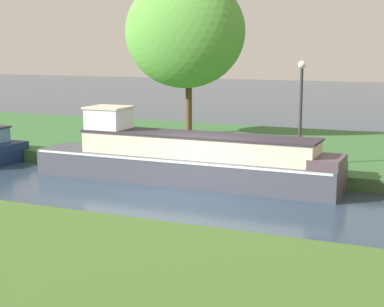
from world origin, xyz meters
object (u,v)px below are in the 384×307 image
at_px(lamp_post, 301,101).
at_px(mooring_post_near, 91,144).
at_px(willow_tree_left, 184,32).
at_px(slate_barge, 185,159).

relative_size(lamp_post, mooring_post_near, 5.94).
distance_m(lamp_post, mooring_post_near, 7.53).
distance_m(willow_tree_left, mooring_post_near, 6.65).
relative_size(slate_barge, willow_tree_left, 1.45).
distance_m(slate_barge, lamp_post, 3.99).
bearing_deg(mooring_post_near, willow_tree_left, 76.34).
xyz_separation_m(willow_tree_left, lamp_post, (6.05, -4.61, -2.25)).
height_order(slate_barge, mooring_post_near, slate_barge).
bearing_deg(willow_tree_left, mooring_post_near, -103.66).
height_order(slate_barge, lamp_post, lamp_post).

